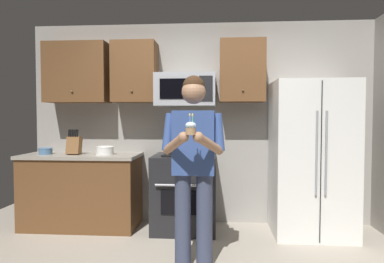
% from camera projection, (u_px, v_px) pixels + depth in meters
% --- Properties ---
extents(wall_back, '(4.40, 0.10, 2.60)m').
position_uv_depth(wall_back, '(199.00, 123.00, 4.49)').
color(wall_back, gray).
rests_on(wall_back, ground).
extents(oven_range, '(0.76, 0.70, 0.93)m').
position_uv_depth(oven_range, '(185.00, 192.00, 4.15)').
color(oven_range, black).
rests_on(oven_range, ground).
extents(microwave, '(0.74, 0.41, 0.40)m').
position_uv_depth(microwave, '(186.00, 90.00, 4.21)').
color(microwave, '#9EA0A5').
extents(refrigerator, '(0.90, 0.75, 1.80)m').
position_uv_depth(refrigerator, '(311.00, 158.00, 3.98)').
color(refrigerator, white).
rests_on(refrigerator, ground).
extents(cabinet_row_upper, '(2.78, 0.36, 0.76)m').
position_uv_depth(cabinet_row_upper, '(141.00, 72.00, 4.30)').
color(cabinet_row_upper, brown).
extents(counter_left, '(1.44, 0.66, 0.92)m').
position_uv_depth(counter_left, '(82.00, 190.00, 4.26)').
color(counter_left, brown).
rests_on(counter_left, ground).
extents(knife_block, '(0.16, 0.15, 0.32)m').
position_uv_depth(knife_block, '(74.00, 145.00, 4.19)').
color(knife_block, brown).
rests_on(knife_block, counter_left).
extents(bowl_large_white, '(0.22, 0.22, 0.10)m').
position_uv_depth(bowl_large_white, '(105.00, 150.00, 4.18)').
color(bowl_large_white, white).
rests_on(bowl_large_white, counter_left).
extents(bowl_small_colored, '(0.17, 0.17, 0.08)m').
position_uv_depth(bowl_small_colored, '(46.00, 151.00, 4.23)').
color(bowl_small_colored, '#4C7299').
rests_on(bowl_small_colored, counter_left).
extents(person, '(0.60, 0.48, 1.76)m').
position_uv_depth(person, '(193.00, 159.00, 3.10)').
color(person, '#383F59').
rests_on(person, ground).
extents(cupcake, '(0.09, 0.09, 0.17)m').
position_uv_depth(cupcake, '(191.00, 128.00, 2.76)').
color(cupcake, '#A87F56').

